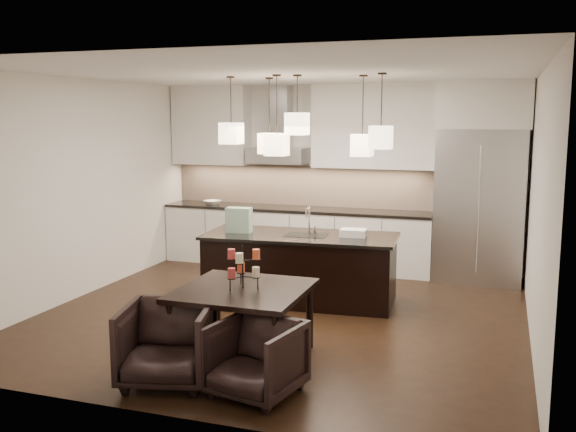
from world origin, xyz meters
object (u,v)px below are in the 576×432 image
(island_body, at_px, (300,269))
(armchair_right, at_px, (256,359))
(refrigerator, at_px, (479,206))
(dining_table, at_px, (243,324))
(armchair_left, at_px, (167,344))

(island_body, height_order, armchair_right, island_body)
(refrigerator, xyz_separation_m, dining_table, (-1.99, -3.84, -0.72))
(island_body, bearing_deg, armchair_left, -101.04)
(dining_table, bearing_deg, armchair_right, -60.35)
(dining_table, relative_size, armchair_left, 1.51)
(refrigerator, height_order, dining_table, refrigerator)
(refrigerator, relative_size, island_body, 0.92)
(armchair_right, bearing_deg, island_body, 111.91)
(island_body, bearing_deg, armchair_right, -84.09)
(island_body, xyz_separation_m, dining_table, (0.08, -2.07, -0.06))
(island_body, relative_size, armchair_left, 2.97)
(armchair_left, bearing_deg, dining_table, 44.66)
(refrigerator, bearing_deg, armchair_left, -117.95)
(dining_table, bearing_deg, island_body, 92.26)
(refrigerator, xyz_separation_m, armchair_right, (-1.59, -4.55, -0.76))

